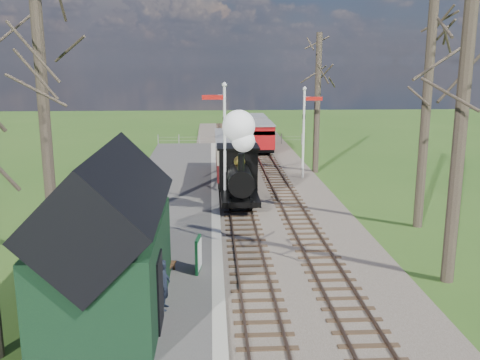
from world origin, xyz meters
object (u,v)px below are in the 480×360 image
Objects in this scene: semaphore_far at (305,126)px; locomotive at (239,164)px; coach at (234,155)px; person at (164,284)px; station_shed at (108,242)px; semaphore_near at (223,135)px; sign_board at (198,254)px; red_carriage_a at (261,136)px; red_carriage_b at (255,128)px; bench at (159,265)px.

locomotive is at bearing -124.26° from semaphore_far.
coach is 17.83m from person.
station_shed is at bearing -103.70° from coach.
semaphore_near is 5.13× the size of sign_board.
semaphore_near is at bearing -97.78° from coach.
red_carriage_a is 3.05× the size of person.
red_carriage_b is 31.54m from bench.
semaphore_far is at bearing 64.28° from station_shed.
red_carriage_a is (3.37, 15.93, -2.25)m from semaphore_near.
person is at bearing -111.71° from semaphore_far.
person is at bearing -81.20° from bench.
sign_board is (-1.08, -9.18, -2.82)m from semaphore_near.
red_carriage_b is (6.90, 33.43, -0.90)m from station_shed.
red_carriage_a is at bearing 79.96° from sign_board.
locomotive reaches higher than person.
station_shed is 1.01× the size of semaphore_near.
semaphore_far reaches higher than red_carriage_a.
coach is 14.95m from sign_board.
semaphore_far is 7.87m from locomotive.
semaphore_far reaches higher than red_carriage_b.
station_shed reaches higher than red_carriage_a.
person is (-0.93, -2.78, 0.15)m from sign_board.
red_carriage_a is 5.50m from red_carriage_b.
semaphore_far is 3.79× the size of person.
person is at bearing -99.53° from semaphore_near.
semaphore_near is at bearing 149.85° from locomotive.
red_carriage_a is 26.15m from bench.
bench is (-3.14, -9.13, -1.61)m from locomotive.
station_shed is at bearing -101.66° from red_carriage_b.
station_shed is 12.58m from semaphore_near.
coach is (0.77, 5.63, -1.99)m from semaphore_near.
sign_board is 2.94m from person.
semaphore_far is 17.51m from bench.
bench is 2.45m from person.
station_shed is 3.15m from bench.
person is at bearing -108.52° from sign_board.
station_shed reaches higher than red_carriage_b.
station_shed is at bearing -103.87° from red_carriage_a.
semaphore_near is at bearing -130.60° from semaphore_far.
red_carriage_b is 3.79× the size of sign_board.
semaphore_far is 0.74× the size of coach.
station_shed is 4.18× the size of person.
coach is (-4.37, -0.37, -1.72)m from semaphore_far.
red_carriage_b reaches higher than bench.
sign_board is (-4.45, -30.61, -0.56)m from red_carriage_b.
locomotive is 3.22× the size of person.
locomotive reaches higher than station_shed.
semaphore_far is 19.49m from person.
bench is at bearing -102.71° from red_carriage_a.
red_carriage_a is at bearing -90.00° from red_carriage_b.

